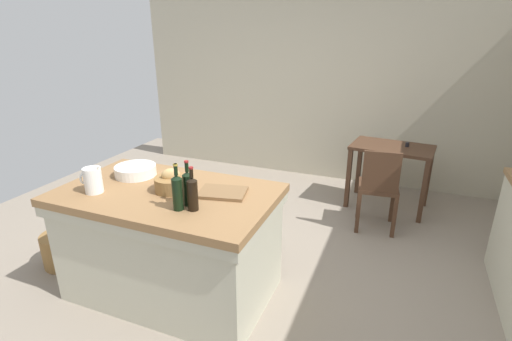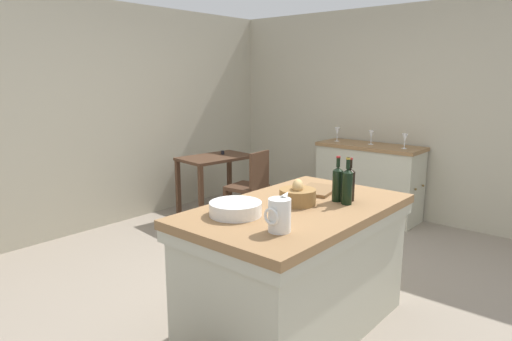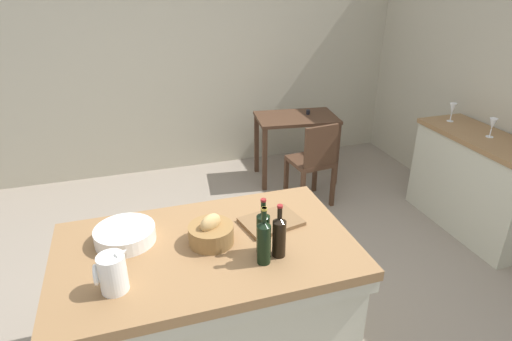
{
  "view_description": "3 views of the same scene",
  "coord_description": "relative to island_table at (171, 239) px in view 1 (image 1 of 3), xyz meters",
  "views": [
    {
      "loc": [
        1.16,
        -2.65,
        2.03
      ],
      "look_at": [
        -0.02,
        0.29,
        0.85
      ],
      "focal_mm": 26.54,
      "sensor_mm": 36.0,
      "label": 1
    },
    {
      "loc": [
        -2.84,
        -2.18,
        1.76
      ],
      "look_at": [
        0.18,
        0.41,
        0.92
      ],
      "focal_mm": 31.52,
      "sensor_mm": 36.0,
      "label": 2
    },
    {
      "loc": [
        -0.75,
        -2.41,
        2.27
      ],
      "look_at": [
        0.15,
        0.44,
        0.85
      ],
      "focal_mm": 29.78,
      "sensor_mm": 36.0,
      "label": 3
    }
  ],
  "objects": [
    {
      "name": "wooden_chair",
      "position": [
        1.43,
        1.67,
        0.02
      ],
      "size": [
        0.44,
        0.44,
        0.92
      ],
      "color": "#472D1E",
      "rests_on": "ground"
    },
    {
      "name": "bread_basket",
      "position": [
        0.04,
        0.02,
        0.48
      ],
      "size": [
        0.25,
        0.25,
        0.18
      ],
      "color": "olive",
      "rests_on": "island_table"
    },
    {
      "name": "pitcher",
      "position": [
        -0.48,
        -0.22,
        0.51
      ],
      "size": [
        0.17,
        0.13,
        0.23
      ],
      "color": "white",
      "rests_on": "island_table"
    },
    {
      "name": "wine_bottle_amber",
      "position": [
        0.28,
        -0.14,
        0.54
      ],
      "size": [
        0.07,
        0.07,
        0.32
      ],
      "color": "black",
      "rests_on": "island_table"
    },
    {
      "name": "wine_bottle_green",
      "position": [
        0.26,
        -0.23,
        0.54
      ],
      "size": [
        0.07,
        0.07,
        0.33
      ],
      "color": "black",
      "rests_on": "island_table"
    },
    {
      "name": "wash_bowl",
      "position": [
        -0.42,
        0.18,
        0.46
      ],
      "size": [
        0.33,
        0.33,
        0.09
      ],
      "primitive_type": "cylinder",
      "color": "white",
      "rests_on": "island_table"
    },
    {
      "name": "wine_bottle_dark",
      "position": [
        0.35,
        -0.2,
        0.54
      ],
      "size": [
        0.07,
        0.07,
        0.31
      ],
      "color": "black",
      "rests_on": "island_table"
    },
    {
      "name": "cutting_board",
      "position": [
        0.42,
        0.11,
        0.42
      ],
      "size": [
        0.38,
        0.31,
        0.02
      ],
      "primitive_type": "cube",
      "rotation": [
        0.0,
        0.0,
        0.21
      ],
      "color": "brown",
      "rests_on": "island_table"
    },
    {
      "name": "ground_plane",
      "position": [
        0.44,
        0.48,
        -0.48
      ],
      "size": [
        6.76,
        6.76,
        0.0
      ],
      "primitive_type": "plane",
      "color": "gray"
    },
    {
      "name": "island_table",
      "position": [
        0.0,
        0.0,
        0.0
      ],
      "size": [
        1.64,
        0.98,
        0.89
      ],
      "color": "olive",
      "rests_on": "ground"
    },
    {
      "name": "wall_back",
      "position": [
        0.44,
        3.08,
        0.82
      ],
      "size": [
        5.32,
        0.12,
        2.6
      ],
      "primitive_type": "cube",
      "color": "#B2AA93",
      "rests_on": "ground"
    },
    {
      "name": "writing_desk",
      "position": [
        1.5,
        2.32,
        0.16
      ],
      "size": [
        0.96,
        0.67,
        0.82
      ],
      "color": "#472D1E",
      "rests_on": "ground"
    },
    {
      "name": "wicker_hamper",
      "position": [
        -1.15,
        -0.06,
        -0.33
      ],
      "size": [
        0.35,
        0.35,
        0.31
      ],
      "primitive_type": "cylinder",
      "color": "olive",
      "rests_on": "ground"
    }
  ]
}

